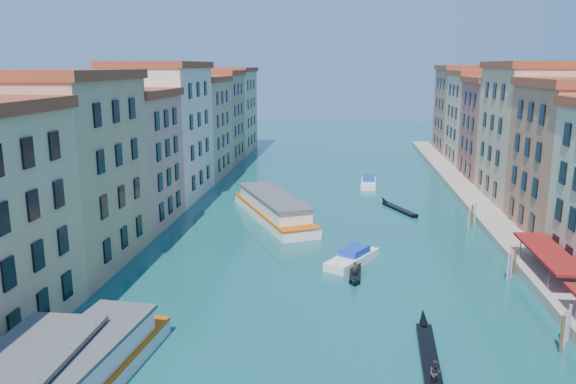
% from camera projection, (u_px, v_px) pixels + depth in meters
% --- Properties ---
extents(left_bank_palazzos, '(12.80, 128.40, 21.00)m').
position_uv_depth(left_bank_palazzos, '(148.00, 141.00, 81.56)').
color(left_bank_palazzos, '#C9AE8A').
rests_on(left_bank_palazzos, ground).
extents(right_bank_palazzos, '(12.80, 128.40, 21.00)m').
position_uv_depth(right_bank_palazzos, '(548.00, 146.00, 76.23)').
color(right_bank_palazzos, '#A54540').
rests_on(right_bank_palazzos, ground).
extents(quay, '(4.00, 140.00, 1.00)m').
position_uv_depth(quay, '(482.00, 210.00, 79.07)').
color(quay, '#AFA08D').
rests_on(quay, ground).
extents(mooring_poles_right, '(1.44, 54.24, 3.20)m').
position_uv_depth(mooring_poles_right, '(552.00, 314.00, 44.06)').
color(mooring_poles_right, '#582E1E').
rests_on(mooring_poles_right, ground).
extents(vaporetto_far, '(14.11, 22.12, 3.29)m').
position_uv_depth(vaporetto_far, '(273.00, 208.00, 76.34)').
color(vaporetto_far, white).
rests_on(vaporetto_far, ground).
extents(gondola_fore, '(1.37, 11.45, 2.28)m').
position_uv_depth(gondola_fore, '(356.00, 265.00, 57.51)').
color(gondola_fore, black).
rests_on(gondola_fore, ground).
extents(gondola_right, '(1.70, 12.79, 2.55)m').
position_uv_depth(gondola_right, '(429.00, 356.00, 39.28)').
color(gondola_right, black).
rests_on(gondola_right, ground).
extents(gondola_far, '(5.42, 10.05, 1.53)m').
position_uv_depth(gondola_far, '(399.00, 208.00, 80.77)').
color(gondola_far, black).
rests_on(gondola_far, ground).
extents(motorboat_mid, '(5.94, 7.88, 1.59)m').
position_uv_depth(motorboat_mid, '(353.00, 257.00, 59.13)').
color(motorboat_mid, white).
rests_on(motorboat_mid, ground).
extents(motorboat_far, '(2.90, 7.98, 1.63)m').
position_uv_depth(motorboat_far, '(369.00, 182.00, 97.24)').
color(motorboat_far, white).
rests_on(motorboat_far, ground).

